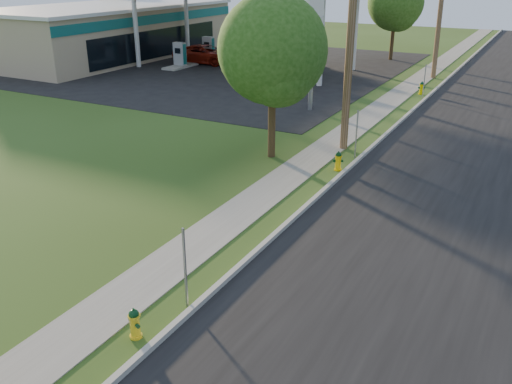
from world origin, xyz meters
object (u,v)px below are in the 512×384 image
fuel_pump_se (309,60)px  tree_lot (396,5)px  utility_pole_mid (351,29)px  fuel_pump_ne (286,68)px  fuel_pump_nw (180,58)px  hydrant_near (135,323)px  tree_verge (274,54)px  car_silver (294,66)px  utility_pole_far (441,6)px  hydrant_far (422,88)px  price_pylon (314,5)px  hydrant_mid (338,161)px  car_red (206,54)px  fuel_pump_sw (209,51)px

fuel_pump_se → tree_lot: (4.27, 7.37, 3.63)m
utility_pole_mid → fuel_pump_ne: bearing=124.4°
fuel_pump_nw → hydrant_near: size_ratio=4.46×
tree_lot → tree_verge: bearing=-84.7°
car_silver → fuel_pump_se: bearing=9.0°
utility_pole_far → fuel_pump_se: 9.84m
utility_pole_mid → hydrant_far: (0.52, 12.32, -4.56)m
fuel_pump_ne → hydrant_far: (9.42, -0.68, -0.33)m
tree_verge → tree_lot: bearing=95.3°
utility_pole_mid → price_pylon: (-3.90, 5.50, 0.48)m
fuel_pump_se → hydrant_near: bearing=-73.2°
utility_pole_far → fuel_pump_nw: 19.03m
fuel_pump_se → car_silver: 2.83m
hydrant_near → car_silver: size_ratio=0.18×
utility_pole_mid → fuel_pump_se: (-8.90, 17.00, -4.23)m
tree_lot → car_silver: bearing=-112.4°
hydrant_near → tree_verge: bearing=102.9°
tree_verge → tree_lot: size_ratio=0.95×
hydrant_mid → fuel_pump_se: bearing=116.1°
utility_pole_mid → tree_verge: (-2.15, -2.48, -0.82)m
utility_pole_mid → hydrant_mid: 5.35m
hydrant_far → fuel_pump_nw: bearing=177.9°
fuel_pump_se → hydrant_mid: size_ratio=4.20×
utility_pole_far → tree_lot: (-4.63, 6.37, -0.45)m
price_pylon → car_red: price_pylon is taller
fuel_pump_se → tree_verge: 20.90m
hydrant_near → car_red: bearing=120.8°
fuel_pump_ne → utility_pole_far: bearing=29.3°
utility_pole_mid → car_silver: bearing=121.9°
tree_verge → car_silver: tree_verge is taller
car_red → car_silver: car_red is taller
price_pylon → hydrant_near: price_pylon is taller
hydrant_near → tree_lot: bearing=97.6°
car_red → fuel_pump_ne: bearing=-108.9°
hydrant_mid → car_red: 25.59m
hydrant_near → hydrant_far: hydrant_far is taller
car_red → fuel_pump_se: bearing=-82.0°
utility_pole_mid → car_red: bearing=138.0°
fuel_pump_se → car_silver: bearing=-88.6°
utility_pole_mid → tree_lot: utility_pole_mid is taller
fuel_pump_nw → car_red: 2.63m
utility_pole_mid → utility_pole_far: bearing=90.0°
fuel_pump_sw → car_red: bearing=-65.6°
fuel_pump_sw → car_silver: 9.50m
hydrant_near → car_red: size_ratio=0.14×
hydrant_near → car_red: 34.71m
car_silver → utility_pole_mid: bearing=-140.5°
utility_pole_far → car_silver: size_ratio=2.39×
tree_lot → hydrant_near: 39.18m
tree_lot → car_silver: (-4.20, -10.20, -3.67)m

